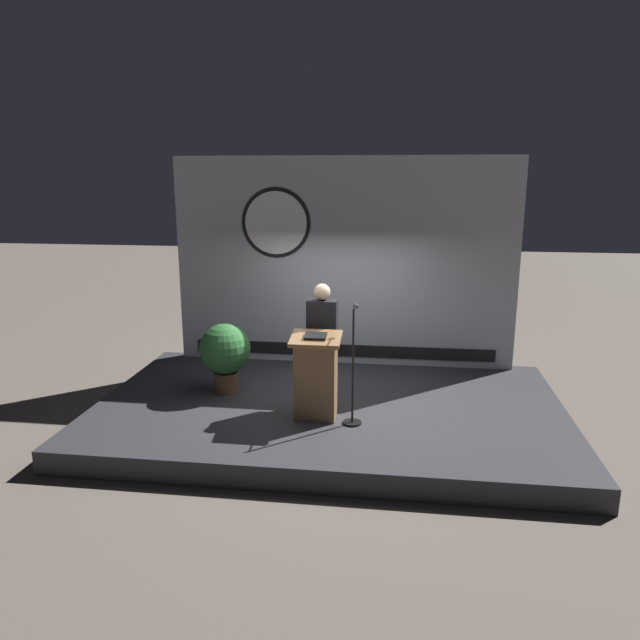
{
  "coord_description": "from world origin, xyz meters",
  "views": [
    {
      "loc": [
        0.92,
        -7.81,
        3.4
      ],
      "look_at": [
        -0.11,
        -0.16,
        1.51
      ],
      "focal_mm": 33.7,
      "sensor_mm": 36.0,
      "label": 1
    }
  ],
  "objects_px": {
    "microphone_stand": "(353,383)",
    "speaker_person": "(322,344)",
    "podium": "(316,377)",
    "potted_plant": "(225,352)"
  },
  "relations": [
    {
      "from": "podium",
      "to": "speaker_person",
      "type": "xyz_separation_m",
      "value": [
        0.02,
        0.48,
        0.3
      ]
    },
    {
      "from": "microphone_stand",
      "to": "potted_plant",
      "type": "xyz_separation_m",
      "value": [
        -1.92,
        0.87,
        0.08
      ]
    },
    {
      "from": "podium",
      "to": "potted_plant",
      "type": "height_order",
      "value": "podium"
    },
    {
      "from": "speaker_person",
      "to": "microphone_stand",
      "type": "bearing_deg",
      "value": -51.08
    },
    {
      "from": "speaker_person",
      "to": "microphone_stand",
      "type": "relative_size",
      "value": 1.12
    },
    {
      "from": "speaker_person",
      "to": "potted_plant",
      "type": "xyz_separation_m",
      "value": [
        -1.45,
        0.28,
        -0.26
      ]
    },
    {
      "from": "microphone_stand",
      "to": "podium",
      "type": "bearing_deg",
      "value": 168.15
    },
    {
      "from": "podium",
      "to": "speaker_person",
      "type": "bearing_deg",
      "value": 87.91
    },
    {
      "from": "microphone_stand",
      "to": "speaker_person",
      "type": "bearing_deg",
      "value": 128.92
    },
    {
      "from": "podium",
      "to": "microphone_stand",
      "type": "xyz_separation_m",
      "value": [
        0.49,
        -0.1,
        -0.03
      ]
    }
  ]
}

